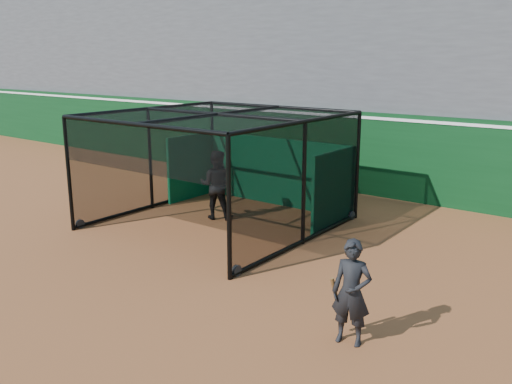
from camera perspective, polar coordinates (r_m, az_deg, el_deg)
The scene contains 6 objects.
ground at distance 10.84m, azimuth -11.20°, elevation -8.40°, with size 120.00×120.00×0.00m, color brown.
outfield_wall at distance 17.10m, azimuth 10.38°, elevation 4.33°, with size 50.00×0.50×2.50m.
grandstand at distance 20.31m, azimuth 15.82°, elevation 14.56°, with size 50.00×7.85×8.95m.
batting_cage at distance 13.39m, azimuth -3.92°, elevation 2.29°, with size 5.06×5.19×2.75m.
batter at distance 13.98m, azimuth -4.18°, elevation 0.77°, with size 0.87×0.68×1.79m, color black.
on_deck_player at distance 8.03m, azimuth 10.01°, elevation -10.39°, with size 0.64×0.49×1.58m.
Camera 1 is at (7.61, -6.55, 4.06)m, focal length 38.00 mm.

